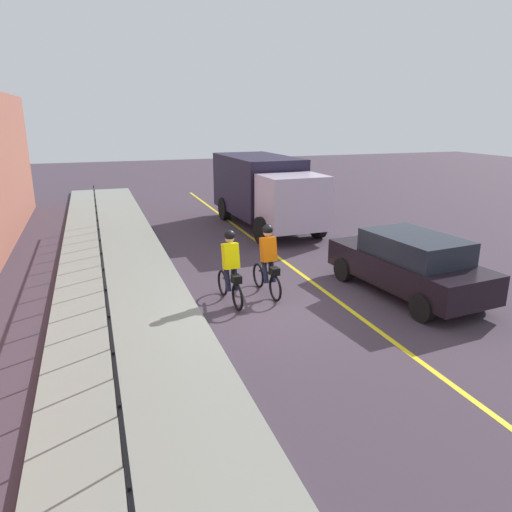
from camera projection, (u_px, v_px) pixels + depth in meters
name	position (u px, v px, depth m)	size (l,w,h in m)	color
ground_plane	(276.00, 308.00, 11.32)	(80.00, 80.00, 0.00)	#40333F
lane_line_centre	(336.00, 299.00, 11.82)	(36.00, 0.12, 0.01)	yellow
sidewalk	(128.00, 324.00, 10.24)	(40.00, 3.20, 0.15)	gray
iron_fence	(102.00, 261.00, 10.69)	(17.73, 0.04, 1.60)	black
cyclist_lead	(268.00, 261.00, 11.87)	(1.71, 0.38, 1.83)	black
cyclist_follow	(231.00, 268.00, 11.32)	(1.71, 0.38, 1.83)	black
patrol_sedan	(409.00, 263.00, 11.95)	(4.56, 2.29, 1.58)	black
box_truck_background	(264.00, 189.00, 19.18)	(6.80, 2.75, 2.78)	#211C32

